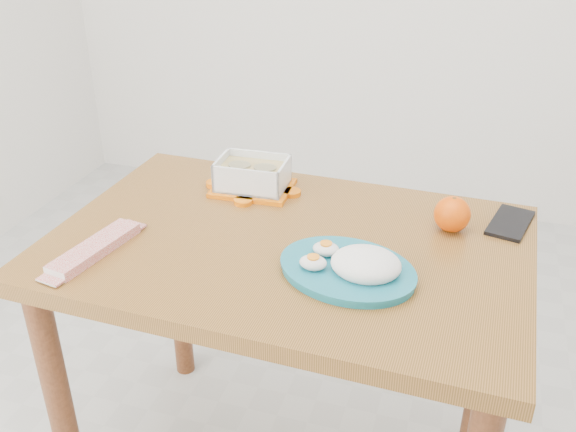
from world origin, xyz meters
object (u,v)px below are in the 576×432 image
(dining_table, at_px, (288,283))
(smartphone, at_px, (510,223))
(rice_plate, at_px, (353,265))
(orange_fruit, at_px, (452,214))
(food_container, at_px, (252,175))

(dining_table, bearing_deg, smartphone, 26.93)
(rice_plate, bearing_deg, dining_table, 165.72)
(rice_plate, relative_size, smartphone, 2.21)
(dining_table, relative_size, orange_fruit, 13.06)
(dining_table, bearing_deg, orange_fruit, 25.91)
(smartphone, bearing_deg, dining_table, -141.64)
(orange_fruit, xyz_separation_m, smartphone, (0.13, 0.07, -0.04))
(dining_table, bearing_deg, rice_plate, -28.52)
(rice_plate, distance_m, smartphone, 0.44)
(food_container, distance_m, smartphone, 0.63)
(dining_table, relative_size, food_container, 5.24)
(orange_fruit, distance_m, rice_plate, 0.30)
(orange_fruit, xyz_separation_m, rice_plate, (-0.17, -0.25, -0.02))
(dining_table, distance_m, orange_fruit, 0.41)
(rice_plate, height_order, smartphone, rice_plate)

